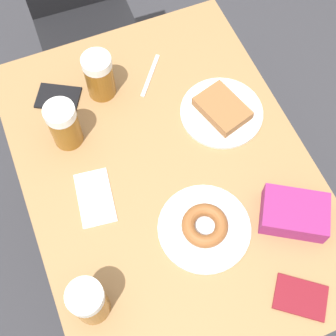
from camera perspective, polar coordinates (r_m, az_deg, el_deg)
ground_plane at (r=2.00m, az=0.00°, el=-9.81°), size 8.00×8.00×0.00m
table at (r=1.35m, az=0.00°, el=-1.57°), size 0.78×1.08×0.75m
chair at (r=2.02m, az=-10.51°, el=18.54°), size 0.41×0.41×0.84m
plate_with_cake at (r=1.38m, az=6.58°, el=6.98°), size 0.24×0.24×0.04m
plate_with_donut at (r=1.22m, az=4.47°, el=-7.18°), size 0.24×0.24×0.04m
beer_mug_left at (r=1.30m, az=-12.56°, el=5.18°), size 0.08×0.08×0.15m
beer_mug_center at (r=1.12m, az=-9.61°, el=-15.77°), size 0.08×0.08×0.15m
beer_mug_right at (r=1.38m, az=-8.38°, el=11.06°), size 0.08×0.08×0.15m
napkin_folded at (r=1.27m, az=-8.94°, el=-3.45°), size 0.11×0.17×0.00m
fork at (r=1.46m, az=-2.18°, el=11.22°), size 0.11×0.13×0.00m
passport_near_edge at (r=1.22m, az=15.86°, el=-14.93°), size 0.15×0.15×0.01m
passport_far_edge at (r=1.45m, az=-13.25°, el=8.37°), size 0.15×0.14×0.01m
blue_pouch at (r=1.25m, az=15.14°, el=-5.35°), size 0.20×0.19×0.06m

